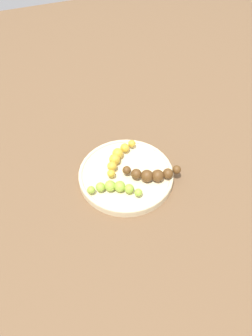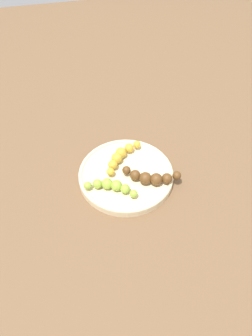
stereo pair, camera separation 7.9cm
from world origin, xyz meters
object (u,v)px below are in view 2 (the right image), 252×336
object	(u,v)px
banana_spotted	(121,156)
banana_green	(111,186)
fruit_bowl	(126,174)
banana_overripe	(151,177)

from	to	relation	value
banana_spotted	banana_green	xyz separation A→B (m)	(0.04, 0.09, -0.00)
fruit_bowl	banana_overripe	bearing A→B (deg)	143.00
fruit_bowl	banana_green	world-z (taller)	banana_green
fruit_bowl	banana_green	xyz separation A→B (m)	(0.05, 0.04, 0.02)
fruit_bowl	banana_green	size ratio (longest dim) A/B	2.03
banana_spotted	banana_green	world-z (taller)	banana_spotted
banana_spotted	banana_green	size ratio (longest dim) A/B	0.91
banana_spotted	banana_green	distance (m)	0.10
fruit_bowl	banana_overripe	size ratio (longest dim) A/B	1.75
banana_spotted	banana_overripe	distance (m)	0.11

